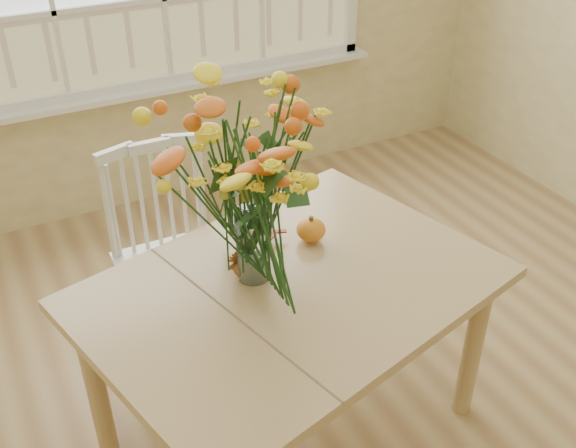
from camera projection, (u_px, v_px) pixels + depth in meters
dining_table at (291, 305)px, 2.25m from camera, size 1.50×1.23×0.70m
windsor_chair at (167, 245)px, 2.71m from camera, size 0.43×0.41×0.91m
flower_vase at (250, 177)px, 2.02m from camera, size 0.52×0.52×0.62m
pumpkin at (311, 231)px, 2.38m from camera, size 0.10×0.10×0.08m
turkey_figurine at (244, 267)px, 2.21m from camera, size 0.08×0.07×0.10m
dark_gourd at (260, 234)px, 2.38m from camera, size 0.12×0.08×0.07m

